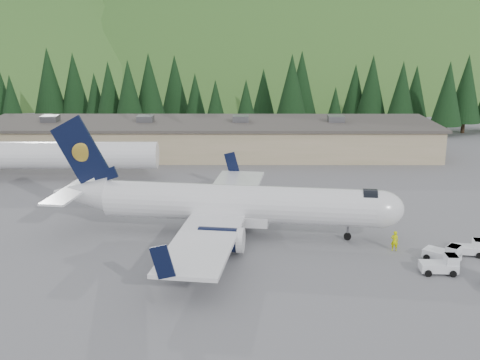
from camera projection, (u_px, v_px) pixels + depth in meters
name	position (u px, v px, depth m)	size (l,w,h in m)	color
ground	(240.00, 235.00, 59.13)	(600.00, 600.00, 0.00)	slate
airliner	(230.00, 204.00, 58.49)	(34.74, 32.71, 11.53)	white
second_airliner	(53.00, 154.00, 79.64)	(27.50, 11.00, 10.05)	white
baggage_tug_a	(442.00, 265.00, 49.89)	(3.08, 1.94, 1.61)	white
baggage_tug_b	(470.00, 248.00, 53.84)	(2.95, 2.05, 1.47)	white
terminal_building	(209.00, 137.00, 95.24)	(71.00, 17.00, 6.10)	tan
baggage_tug_d	(445.00, 254.00, 52.30)	(3.30, 3.09, 1.62)	white
ramp_worker	(395.00, 241.00, 54.76)	(0.69, 0.45, 1.89)	#D8E600
tree_line	(218.00, 90.00, 116.00)	(113.31, 18.62, 14.31)	black
hills	(355.00, 251.00, 280.56)	(614.00, 330.00, 300.00)	#1E5319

